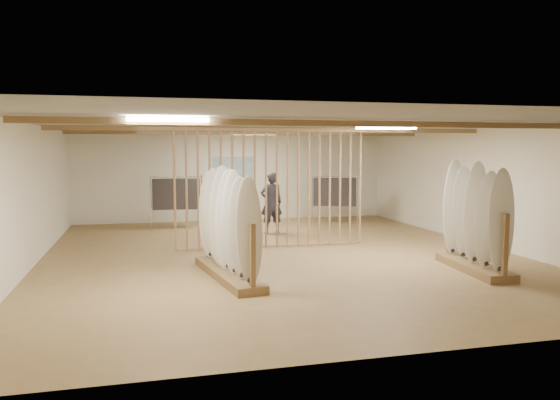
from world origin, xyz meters
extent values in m
plane|color=#A17F4E|center=(0.00, 0.00, 0.00)|extent=(12.00, 12.00, 0.00)
plane|color=gray|center=(0.00, 0.00, 2.80)|extent=(12.00, 12.00, 0.00)
plane|color=white|center=(0.00, 6.00, 1.40)|extent=(12.00, 0.00, 12.00)
plane|color=white|center=(0.00, -6.00, 1.40)|extent=(12.00, 0.00, 12.00)
plane|color=white|center=(-5.00, 0.00, 1.40)|extent=(0.00, 12.00, 12.00)
plane|color=white|center=(5.00, 0.00, 1.40)|extent=(0.00, 12.00, 12.00)
cube|color=olive|center=(0.00, 0.00, 2.72)|extent=(9.50, 6.12, 0.10)
cube|color=white|center=(0.00, 0.00, 2.74)|extent=(1.20, 0.35, 0.06)
cylinder|color=#AD7E54|center=(-2.20, 0.80, 1.40)|extent=(0.05, 0.05, 2.78)
cylinder|color=#AD7E54|center=(-1.94, 0.80, 1.40)|extent=(0.05, 0.05, 2.78)
cylinder|color=#AD7E54|center=(-1.68, 0.80, 1.40)|extent=(0.05, 0.05, 2.78)
cylinder|color=#AD7E54|center=(-1.42, 0.80, 1.40)|extent=(0.05, 0.05, 2.78)
cylinder|color=#AD7E54|center=(-1.16, 0.80, 1.40)|extent=(0.05, 0.05, 2.78)
cylinder|color=#AD7E54|center=(-0.91, 0.80, 1.40)|extent=(0.05, 0.05, 2.78)
cylinder|color=#AD7E54|center=(-0.65, 0.80, 1.40)|extent=(0.05, 0.05, 2.78)
cylinder|color=#AD7E54|center=(-0.39, 0.80, 1.40)|extent=(0.05, 0.05, 2.78)
cylinder|color=#AD7E54|center=(-0.13, 0.80, 1.40)|extent=(0.05, 0.05, 2.78)
cylinder|color=#AD7E54|center=(0.13, 0.80, 1.40)|extent=(0.05, 0.05, 2.78)
cylinder|color=#AD7E54|center=(0.39, 0.80, 1.40)|extent=(0.05, 0.05, 2.78)
cylinder|color=#AD7E54|center=(0.65, 0.80, 1.40)|extent=(0.05, 0.05, 2.78)
cylinder|color=#AD7E54|center=(0.91, 0.80, 1.40)|extent=(0.05, 0.05, 2.78)
cylinder|color=#AD7E54|center=(1.16, 0.80, 1.40)|extent=(0.05, 0.05, 2.78)
cylinder|color=#AD7E54|center=(1.42, 0.80, 1.40)|extent=(0.05, 0.05, 2.78)
cylinder|color=#AD7E54|center=(1.68, 0.80, 1.40)|extent=(0.05, 0.05, 2.78)
cylinder|color=#AD7E54|center=(1.94, 0.80, 1.40)|extent=(0.05, 0.05, 2.78)
cylinder|color=#AD7E54|center=(2.20, 0.80, 1.40)|extent=(0.05, 0.05, 2.78)
cube|color=teal|center=(0.00, 5.98, 1.60)|extent=(1.40, 0.03, 0.90)
cube|color=olive|center=(-1.44, -1.86, 0.07)|extent=(0.92, 2.80, 0.14)
cylinder|color=black|center=(-1.44, -1.86, 0.96)|extent=(0.40, 2.67, 0.01)
ellipsoid|color=silver|center=(-1.27, -3.02, 1.03)|extent=(0.46, 0.12, 1.78)
ellipsoid|color=white|center=(-1.32, -2.63, 1.03)|extent=(0.46, 0.12, 1.78)
ellipsoid|color=white|center=(-1.38, -2.25, 1.03)|extent=(0.46, 0.12, 1.78)
ellipsoid|color=white|center=(-1.44, -1.86, 1.03)|extent=(0.46, 0.12, 1.78)
ellipsoid|color=silver|center=(-1.49, -1.47, 1.03)|extent=(0.46, 0.12, 1.78)
ellipsoid|color=silver|center=(-1.55, -1.08, 1.03)|extent=(0.46, 0.12, 1.78)
ellipsoid|color=silver|center=(-1.61, -0.70, 1.03)|extent=(0.46, 0.12, 1.78)
cube|color=olive|center=(3.17, -2.46, 0.08)|extent=(0.74, 2.16, 0.15)
cylinder|color=black|center=(3.17, -2.46, 1.01)|extent=(0.19, 2.07, 0.01)
ellipsoid|color=white|center=(3.10, -3.32, 1.09)|extent=(0.49, 0.10, 1.87)
ellipsoid|color=silver|center=(3.13, -2.89, 1.09)|extent=(0.49, 0.10, 1.87)
ellipsoid|color=white|center=(3.17, -2.46, 1.09)|extent=(0.49, 0.10, 1.87)
ellipsoid|color=white|center=(3.21, -2.03, 1.09)|extent=(0.49, 0.10, 1.87)
ellipsoid|color=white|center=(3.25, -1.60, 1.09)|extent=(0.49, 0.10, 1.87)
cylinder|color=silver|center=(-1.94, 4.50, 1.50)|extent=(1.45, 0.14, 0.03)
cube|color=black|center=(-1.94, 4.50, 1.01)|extent=(1.37, 0.46, 0.88)
cylinder|color=silver|center=(-1.94, 4.50, 0.78)|extent=(0.03, 0.03, 1.55)
cylinder|color=silver|center=(2.88, 4.45, 1.45)|extent=(1.32, 0.55, 0.03)
cube|color=black|center=(2.88, 4.45, 0.98)|extent=(1.34, 0.81, 0.85)
cylinder|color=silver|center=(2.88, 4.45, 0.75)|extent=(0.03, 0.03, 1.50)
imported|color=#2B2A32|center=(0.51, 2.97, 0.95)|extent=(0.72, 0.51, 1.91)
imported|color=#403831|center=(-0.34, 4.47, 0.93)|extent=(0.94, 0.76, 1.86)
camera|label=1|loc=(-2.90, -11.41, 2.32)|focal=35.00mm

